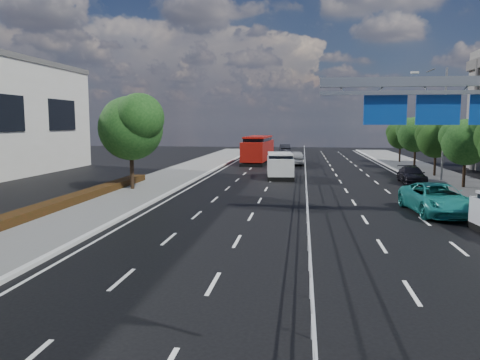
# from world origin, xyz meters

# --- Properties ---
(ground) EXTENTS (160.00, 160.00, 0.00)m
(ground) POSITION_xyz_m (0.00, 0.00, 0.00)
(ground) COLOR black
(ground) RESTS_ON ground
(kerb_near) EXTENTS (0.25, 140.00, 0.15)m
(kerb_near) POSITION_xyz_m (-9.00, 0.00, 0.07)
(kerb_near) COLOR silver
(kerb_near) RESTS_ON ground
(median_fence) EXTENTS (0.05, 85.00, 1.02)m
(median_fence) POSITION_xyz_m (0.00, 22.50, 0.53)
(median_fence) COLOR silver
(median_fence) RESTS_ON ground
(overhead_gantry) EXTENTS (10.24, 0.38, 7.45)m
(overhead_gantry) POSITION_xyz_m (6.74, 10.05, 5.61)
(overhead_gantry) COLOR gray
(overhead_gantry) RESTS_ON ground
(streetlight_far) EXTENTS (2.78, 2.40, 9.00)m
(streetlight_far) POSITION_xyz_m (10.50, 26.00, 5.21)
(streetlight_far) COLOR gray
(streetlight_far) RESTS_ON ground
(near_tree_back) EXTENTS (4.84, 4.51, 6.69)m
(near_tree_back) POSITION_xyz_m (-11.94, 17.97, 4.61)
(near_tree_back) COLOR black
(near_tree_back) RESTS_ON ground
(far_tree_e) EXTENTS (3.63, 3.38, 5.13)m
(far_tree_e) POSITION_xyz_m (11.25, 21.98, 3.56)
(far_tree_e) COLOR black
(far_tree_e) RESTS_ON ground
(far_tree_f) EXTENTS (3.52, 3.28, 5.02)m
(far_tree_f) POSITION_xyz_m (11.24, 29.48, 3.49)
(far_tree_f) COLOR black
(far_tree_f) RESTS_ON ground
(far_tree_g) EXTENTS (3.96, 3.69, 5.45)m
(far_tree_g) POSITION_xyz_m (11.25, 36.98, 3.75)
(far_tree_g) COLOR black
(far_tree_g) RESTS_ON ground
(far_tree_h) EXTENTS (3.41, 3.18, 4.91)m
(far_tree_h) POSITION_xyz_m (11.24, 44.48, 3.42)
(far_tree_h) COLOR black
(far_tree_h) RESTS_ON ground
(white_minivan) EXTENTS (2.59, 5.17, 2.17)m
(white_minivan) POSITION_xyz_m (-2.16, 26.90, 1.07)
(white_minivan) COLOR black
(white_minivan) RESTS_ON ground
(red_bus) EXTENTS (3.09, 10.77, 3.18)m
(red_bus) POSITION_xyz_m (-5.47, 42.00, 1.66)
(red_bus) COLOR black
(red_bus) RESTS_ON ground
(near_car_silver) EXTENTS (2.14, 4.88, 1.64)m
(near_car_silver) POSITION_xyz_m (-1.00, 40.32, 0.82)
(near_car_silver) COLOR #9C9EA3
(near_car_silver) RESTS_ON ground
(near_car_dark) EXTENTS (2.04, 4.47, 1.42)m
(near_car_dark) POSITION_xyz_m (-3.08, 60.84, 0.71)
(near_car_dark) COLOR black
(near_car_dark) RESTS_ON ground
(parked_car_teal) EXTENTS (3.08, 5.86, 1.57)m
(parked_car_teal) POSITION_xyz_m (6.68, 12.00, 0.79)
(parked_car_teal) COLOR #1C817B
(parked_car_teal) RESTS_ON ground
(parked_car_dark) EXTENTS (1.89, 4.42, 1.27)m
(parked_car_dark) POSITION_xyz_m (8.30, 25.07, 0.63)
(parked_car_dark) COLOR black
(parked_car_dark) RESTS_ON ground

